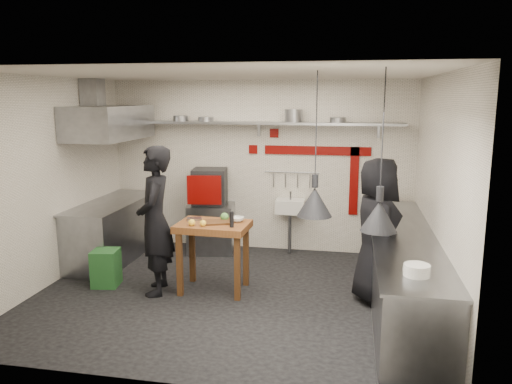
% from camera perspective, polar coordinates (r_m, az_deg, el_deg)
% --- Properties ---
extents(floor, '(5.00, 5.00, 0.00)m').
position_cam_1_polar(floor, '(6.65, -3.03, -11.59)').
color(floor, black).
rests_on(floor, ground).
extents(ceiling, '(5.00, 5.00, 0.00)m').
position_cam_1_polar(ceiling, '(6.15, -3.29, 13.29)').
color(ceiling, beige).
rests_on(ceiling, floor).
extents(wall_back, '(5.00, 0.04, 2.80)m').
position_cam_1_polar(wall_back, '(8.27, 0.38, 2.97)').
color(wall_back, silver).
rests_on(wall_back, floor).
extents(wall_front, '(5.00, 0.04, 2.80)m').
position_cam_1_polar(wall_front, '(4.29, -9.98, -4.69)').
color(wall_front, silver).
rests_on(wall_front, floor).
extents(wall_left, '(0.04, 4.20, 2.80)m').
position_cam_1_polar(wall_left, '(7.27, -22.66, 1.01)').
color(wall_left, silver).
rests_on(wall_left, floor).
extents(wall_right, '(0.04, 4.20, 2.80)m').
position_cam_1_polar(wall_right, '(6.15, 20.08, -0.47)').
color(wall_right, silver).
rests_on(wall_right, floor).
extents(red_band_horiz, '(1.70, 0.02, 0.14)m').
position_cam_1_polar(red_band_horiz, '(8.10, 6.99, 4.72)').
color(red_band_horiz, '#660503').
rests_on(red_band_horiz, wall_back).
extents(red_band_vert, '(0.14, 0.02, 1.10)m').
position_cam_1_polar(red_band_vert, '(8.15, 11.13, 1.22)').
color(red_band_vert, '#660503').
rests_on(red_band_vert, wall_back).
extents(red_tile_a, '(0.14, 0.02, 0.14)m').
position_cam_1_polar(red_tile_a, '(8.16, 2.09, 6.73)').
color(red_tile_a, '#660503').
rests_on(red_tile_a, wall_back).
extents(red_tile_b, '(0.14, 0.02, 0.14)m').
position_cam_1_polar(red_tile_b, '(8.24, -0.33, 4.90)').
color(red_tile_b, '#660503').
rests_on(red_tile_b, wall_back).
extents(back_shelf, '(4.60, 0.34, 0.04)m').
position_cam_1_polar(back_shelf, '(8.03, 0.14, 7.89)').
color(back_shelf, slate).
rests_on(back_shelf, wall_back).
extents(shelf_bracket_left, '(0.04, 0.06, 0.24)m').
position_cam_1_polar(shelf_bracket_left, '(8.73, -12.11, 7.24)').
color(shelf_bracket_left, slate).
rests_on(shelf_bracket_left, wall_back).
extents(shelf_bracket_mid, '(0.04, 0.06, 0.24)m').
position_cam_1_polar(shelf_bracket_mid, '(8.18, 0.34, 7.25)').
color(shelf_bracket_mid, slate).
rests_on(shelf_bracket_mid, wall_back).
extents(shelf_bracket_right, '(0.04, 0.06, 0.24)m').
position_cam_1_polar(shelf_bracket_right, '(8.05, 13.85, 6.87)').
color(shelf_bracket_right, slate).
rests_on(shelf_bracket_right, wall_back).
extents(pan_far_left, '(0.29, 0.29, 0.09)m').
position_cam_1_polar(pan_far_left, '(8.36, -8.57, 8.34)').
color(pan_far_left, slate).
rests_on(pan_far_left, back_shelf).
extents(pan_mid_left, '(0.31, 0.31, 0.07)m').
position_cam_1_polar(pan_mid_left, '(8.23, -5.76, 8.29)').
color(pan_mid_left, slate).
rests_on(pan_mid_left, back_shelf).
extents(stock_pot, '(0.36, 0.36, 0.20)m').
position_cam_1_polar(stock_pot, '(7.94, 4.33, 8.69)').
color(stock_pot, slate).
rests_on(stock_pot, back_shelf).
extents(pan_right, '(0.25, 0.25, 0.08)m').
position_cam_1_polar(pan_right, '(7.89, 9.31, 8.13)').
color(pan_right, slate).
rests_on(pan_right, back_shelf).
extents(oven_stand, '(0.82, 0.76, 0.80)m').
position_cam_1_polar(oven_stand, '(8.32, -5.10, -4.06)').
color(oven_stand, slate).
rests_on(oven_stand, floor).
extents(combi_oven, '(0.60, 0.57, 0.58)m').
position_cam_1_polar(combi_oven, '(8.19, -5.31, 0.64)').
color(combi_oven, black).
rests_on(combi_oven, oven_stand).
extents(oven_door, '(0.54, 0.11, 0.46)m').
position_cam_1_polar(oven_door, '(7.88, -5.94, 0.23)').
color(oven_door, '#660503').
rests_on(oven_door, combi_oven).
extents(oven_glass, '(0.33, 0.06, 0.34)m').
position_cam_1_polar(oven_glass, '(7.91, -5.76, 0.27)').
color(oven_glass, black).
rests_on(oven_glass, oven_door).
extents(hand_sink, '(0.46, 0.34, 0.22)m').
position_cam_1_polar(hand_sink, '(8.13, 3.95, -1.64)').
color(hand_sink, silver).
rests_on(hand_sink, wall_back).
extents(sink_tap, '(0.03, 0.03, 0.14)m').
position_cam_1_polar(sink_tap, '(8.09, 3.97, -0.40)').
color(sink_tap, slate).
rests_on(sink_tap, hand_sink).
extents(sink_drain, '(0.06, 0.06, 0.66)m').
position_cam_1_polar(sink_drain, '(8.20, 3.88, -4.71)').
color(sink_drain, slate).
rests_on(sink_drain, floor).
extents(utensil_rail, '(0.90, 0.02, 0.02)m').
position_cam_1_polar(utensil_rail, '(8.17, 4.12, 2.27)').
color(utensil_rail, slate).
rests_on(utensil_rail, wall_back).
extents(counter_right, '(0.70, 3.80, 0.90)m').
position_cam_1_polar(counter_right, '(6.35, 16.36, -8.80)').
color(counter_right, slate).
rests_on(counter_right, floor).
extents(counter_right_top, '(0.76, 3.90, 0.03)m').
position_cam_1_polar(counter_right_top, '(6.21, 16.59, -4.75)').
color(counter_right_top, slate).
rests_on(counter_right_top, counter_right).
extents(plate_stack, '(0.30, 0.30, 0.11)m').
position_cam_1_polar(plate_stack, '(4.82, 17.90, -8.50)').
color(plate_stack, silver).
rests_on(plate_stack, counter_right_top).
extents(small_bowl_right, '(0.20, 0.20, 0.05)m').
position_cam_1_polar(small_bowl_right, '(4.93, 17.50, -8.39)').
color(small_bowl_right, silver).
rests_on(small_bowl_right, counter_right_top).
extents(counter_left, '(0.70, 1.90, 0.90)m').
position_cam_1_polar(counter_left, '(8.17, -16.07, -4.36)').
color(counter_left, slate).
rests_on(counter_left, floor).
extents(counter_left_top, '(0.76, 2.00, 0.03)m').
position_cam_1_polar(counter_left_top, '(8.07, -16.24, -1.17)').
color(counter_left_top, slate).
rests_on(counter_left_top, counter_left).
extents(extractor_hood, '(0.78, 1.60, 0.50)m').
position_cam_1_polar(extractor_hood, '(7.89, -16.40, 7.62)').
color(extractor_hood, slate).
rests_on(extractor_hood, ceiling).
extents(hood_duct, '(0.28, 0.28, 0.50)m').
position_cam_1_polar(hood_duct, '(8.00, -18.17, 10.43)').
color(hood_duct, slate).
rests_on(hood_duct, ceiling).
extents(green_bin, '(0.38, 0.38, 0.50)m').
position_cam_1_polar(green_bin, '(7.14, -16.77, -8.30)').
color(green_bin, '#225A26').
rests_on(green_bin, floor).
extents(prep_table, '(0.94, 0.68, 0.92)m').
position_cam_1_polar(prep_table, '(6.64, -4.86, -7.40)').
color(prep_table, brown).
rests_on(prep_table, floor).
extents(cutting_board, '(0.42, 0.36, 0.02)m').
position_cam_1_polar(cutting_board, '(6.51, -4.40, -3.45)').
color(cutting_board, '#4B2B14').
rests_on(cutting_board, prep_table).
extents(pepper_mill, '(0.06, 0.06, 0.20)m').
position_cam_1_polar(pepper_mill, '(6.27, -2.79, -3.16)').
color(pepper_mill, black).
rests_on(pepper_mill, prep_table).
extents(lemon_a, '(0.11, 0.11, 0.09)m').
position_cam_1_polar(lemon_a, '(6.40, -7.35, -3.49)').
color(lemon_a, yellow).
rests_on(lemon_a, prep_table).
extents(lemon_b, '(0.11, 0.11, 0.08)m').
position_cam_1_polar(lemon_b, '(6.36, -6.09, -3.57)').
color(lemon_b, yellow).
rests_on(lemon_b, prep_table).
extents(veg_ball, '(0.12, 0.12, 0.11)m').
position_cam_1_polar(veg_ball, '(6.62, -3.61, -2.86)').
color(veg_ball, '#4C883A').
rests_on(veg_ball, prep_table).
extents(steel_tray, '(0.22, 0.19, 0.03)m').
position_cam_1_polar(steel_tray, '(6.69, -7.07, -3.08)').
color(steel_tray, slate).
rests_on(steel_tray, prep_table).
extents(bowl, '(0.19, 0.19, 0.06)m').
position_cam_1_polar(bowl, '(6.56, -2.19, -3.14)').
color(bowl, silver).
rests_on(bowl, prep_table).
extents(heat_lamp_near, '(0.42, 0.42, 1.52)m').
position_cam_1_polar(heat_lamp_near, '(5.25, 6.86, 5.34)').
color(heat_lamp_near, black).
rests_on(heat_lamp_near, ceiling).
extents(heat_lamp_far, '(0.45, 0.45, 1.52)m').
position_cam_1_polar(heat_lamp_far, '(4.74, 14.21, 4.52)').
color(heat_lamp_far, black).
rests_on(heat_lamp_far, ceiling).
extents(chef_left, '(0.62, 0.80, 1.93)m').
position_cam_1_polar(chef_left, '(6.55, -11.46, -3.24)').
color(chef_left, black).
rests_on(chef_left, floor).
extents(chef_right, '(0.79, 1.01, 1.81)m').
position_cam_1_polar(chef_right, '(6.36, 13.62, -4.31)').
color(chef_right, black).
rests_on(chef_right, floor).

